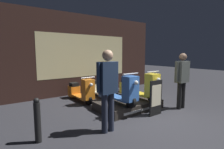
{
  "coord_description": "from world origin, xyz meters",
  "views": [
    {
      "loc": [
        -3.36,
        -2.54,
        1.65
      ],
      "look_at": [
        0.01,
        2.09,
        0.95
      ],
      "focal_mm": 28.0,
      "sensor_mm": 36.0,
      "label": 1
    }
  ],
  "objects_px": {
    "scooter_backrow_2": "(119,86)",
    "person_right_browsing": "(182,77)",
    "scooter_display_left": "(118,91)",
    "scooter_backrow_0": "(81,91)",
    "price_sign_board": "(156,98)",
    "street_bollard": "(37,120)",
    "person_left_browsing": "(108,85)",
    "scooter_display_right": "(139,87)",
    "scooter_backrow_1": "(101,88)"
  },
  "relations": [
    {
      "from": "street_bollard",
      "to": "scooter_backrow_2",
      "type": "bearing_deg",
      "value": 30.39
    },
    {
      "from": "scooter_backrow_2",
      "to": "person_right_browsing",
      "type": "height_order",
      "value": "person_right_browsing"
    },
    {
      "from": "scooter_display_left",
      "to": "scooter_backrow_0",
      "type": "bearing_deg",
      "value": 102.37
    },
    {
      "from": "price_sign_board",
      "to": "street_bollard",
      "type": "relative_size",
      "value": 1.11
    },
    {
      "from": "scooter_display_left",
      "to": "scooter_display_right",
      "type": "relative_size",
      "value": 1.0
    },
    {
      "from": "scooter_display_right",
      "to": "street_bollard",
      "type": "relative_size",
      "value": 1.83
    },
    {
      "from": "scooter_display_left",
      "to": "scooter_backrow_1",
      "type": "bearing_deg",
      "value": 73.47
    },
    {
      "from": "scooter_backrow_1",
      "to": "price_sign_board",
      "type": "height_order",
      "value": "price_sign_board"
    },
    {
      "from": "scooter_backrow_2",
      "to": "person_left_browsing",
      "type": "xyz_separation_m",
      "value": [
        -2.27,
        -2.49,
        0.64
      ]
    },
    {
      "from": "scooter_display_right",
      "to": "scooter_backrow_2",
      "type": "relative_size",
      "value": 1.0
    },
    {
      "from": "scooter_backrow_2",
      "to": "street_bollard",
      "type": "distance_m",
      "value": 4.14
    },
    {
      "from": "person_left_browsing",
      "to": "scooter_backrow_2",
      "type": "bearing_deg",
      "value": 47.7
    },
    {
      "from": "scooter_display_left",
      "to": "scooter_backrow_1",
      "type": "relative_size",
      "value": 1.0
    },
    {
      "from": "person_left_browsing",
      "to": "scooter_backrow_0",
      "type": "bearing_deg",
      "value": 76.52
    },
    {
      "from": "scooter_display_left",
      "to": "person_left_browsing",
      "type": "bearing_deg",
      "value": -137.48
    },
    {
      "from": "person_right_browsing",
      "to": "price_sign_board",
      "type": "bearing_deg",
      "value": 176.73
    },
    {
      "from": "scooter_display_right",
      "to": "person_left_browsing",
      "type": "bearing_deg",
      "value": -153.95
    },
    {
      "from": "scooter_backrow_1",
      "to": "street_bollard",
      "type": "xyz_separation_m",
      "value": [
        -2.74,
        -2.1,
        0.07
      ]
    },
    {
      "from": "scooter_backrow_2",
      "to": "person_right_browsing",
      "type": "xyz_separation_m",
      "value": [
        0.4,
        -2.49,
        0.61
      ]
    },
    {
      "from": "scooter_display_right",
      "to": "scooter_backrow_2",
      "type": "height_order",
      "value": "scooter_display_right"
    },
    {
      "from": "scooter_backrow_2",
      "to": "price_sign_board",
      "type": "xyz_separation_m",
      "value": [
        -0.67,
        -2.43,
        0.12
      ]
    },
    {
      "from": "scooter_backrow_1",
      "to": "person_left_browsing",
      "type": "relative_size",
      "value": 0.9
    },
    {
      "from": "person_left_browsing",
      "to": "street_bollard",
      "type": "bearing_deg",
      "value": 163.12
    },
    {
      "from": "scooter_display_right",
      "to": "person_left_browsing",
      "type": "relative_size",
      "value": 0.9
    },
    {
      "from": "scooter_display_left",
      "to": "scooter_backrow_2",
      "type": "relative_size",
      "value": 1.0
    },
    {
      "from": "scooter_display_left",
      "to": "person_right_browsing",
      "type": "relative_size",
      "value": 0.94
    },
    {
      "from": "person_left_browsing",
      "to": "person_right_browsing",
      "type": "distance_m",
      "value": 2.67
    },
    {
      "from": "person_left_browsing",
      "to": "price_sign_board",
      "type": "relative_size",
      "value": 1.82
    },
    {
      "from": "scooter_backrow_0",
      "to": "person_left_browsing",
      "type": "relative_size",
      "value": 0.9
    },
    {
      "from": "price_sign_board",
      "to": "street_bollard",
      "type": "bearing_deg",
      "value": 173.42
    },
    {
      "from": "scooter_display_left",
      "to": "street_bollard",
      "type": "bearing_deg",
      "value": -168.07
    },
    {
      "from": "scooter_backrow_2",
      "to": "street_bollard",
      "type": "height_order",
      "value": "scooter_backrow_2"
    },
    {
      "from": "scooter_display_right",
      "to": "scooter_display_left",
      "type": "bearing_deg",
      "value": 180.0
    },
    {
      "from": "scooter_backrow_1",
      "to": "street_bollard",
      "type": "distance_m",
      "value": 3.45
    },
    {
      "from": "scooter_backrow_1",
      "to": "scooter_backrow_2",
      "type": "relative_size",
      "value": 1.0
    },
    {
      "from": "street_bollard",
      "to": "scooter_display_right",
      "type": "bearing_deg",
      "value": 8.77
    },
    {
      "from": "scooter_display_right",
      "to": "street_bollard",
      "type": "bearing_deg",
      "value": -171.23
    },
    {
      "from": "scooter_display_left",
      "to": "scooter_display_right",
      "type": "height_order",
      "value": "same"
    },
    {
      "from": "scooter_display_left",
      "to": "scooter_backrow_2",
      "type": "distance_m",
      "value": 2.1
    },
    {
      "from": "price_sign_board",
      "to": "scooter_backrow_0",
      "type": "bearing_deg",
      "value": 112.34
    },
    {
      "from": "scooter_display_right",
      "to": "scooter_backrow_0",
      "type": "relative_size",
      "value": 1.0
    },
    {
      "from": "person_right_browsing",
      "to": "scooter_display_left",
      "type": "bearing_deg",
      "value": 153.03
    },
    {
      "from": "street_bollard",
      "to": "scooter_display_left",
      "type": "bearing_deg",
      "value": 11.93
    },
    {
      "from": "scooter_display_left",
      "to": "person_right_browsing",
      "type": "height_order",
      "value": "person_right_browsing"
    },
    {
      "from": "person_right_browsing",
      "to": "street_bollard",
      "type": "bearing_deg",
      "value": 174.31
    },
    {
      "from": "scooter_backrow_1",
      "to": "price_sign_board",
      "type": "xyz_separation_m",
      "value": [
        0.16,
        -2.43,
        0.12
      ]
    },
    {
      "from": "scooter_display_right",
      "to": "scooter_backrow_1",
      "type": "relative_size",
      "value": 1.0
    },
    {
      "from": "street_bollard",
      "to": "scooter_backrow_1",
      "type": "bearing_deg",
      "value": 37.43
    },
    {
      "from": "scooter_backrow_0",
      "to": "price_sign_board",
      "type": "height_order",
      "value": "price_sign_board"
    },
    {
      "from": "scooter_backrow_0",
      "to": "street_bollard",
      "type": "bearing_deg",
      "value": -132.24
    }
  ]
}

